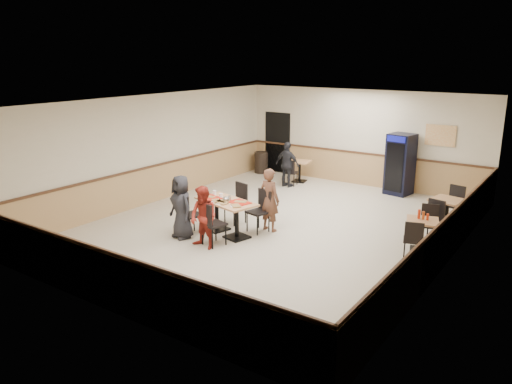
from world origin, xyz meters
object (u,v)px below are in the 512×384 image
Objects in this scene: diner_woman_right at (204,218)px; side_table_near at (422,230)px; lone_diner at (287,165)px; diner_man_opposite at (270,200)px; pepsi_cooler at (400,164)px; side_table_far at (446,209)px; diner_woman_left at (181,207)px; main_table at (226,212)px; back_table at (300,168)px; trash_bin at (261,162)px.

diner_woman_right is 1.69× the size of side_table_near.
diner_woman_right is 0.96× the size of lone_diner.
diner_man_opposite is at bearing -167.47° from side_table_near.
lone_diner is 0.79× the size of pepsi_cooler.
diner_woman_left is at bearing -140.20° from side_table_far.
diner_woman_left is 1.02× the size of lone_diner.
main_table reaches higher than side_table_near.
side_table_far is at bearing -41.46° from pepsi_cooler.
pepsi_cooler is (3.17, 1.17, 0.19)m from lone_diner.
diner_woman_right is at bearing 2.45° from diner_woman_left.
diner_woman_right is at bearing -133.32° from side_table_far.
side_table_near is at bearing -36.26° from back_table.
diner_woman_left is 2.05m from diner_man_opposite.
diner_woman_left is 1.79× the size of side_table_far.
lone_diner is 0.82m from back_table.
pepsi_cooler is at bearing 129.45° from side_table_far.
diner_man_opposite is 1.87× the size of side_table_near.
main_table reaches higher than side_table_far.
lone_diner is (-1.06, 4.46, 0.18)m from main_table.
diner_woman_right is at bearing -97.42° from pepsi_cooler.
diner_woman_left is 0.97× the size of diner_man_opposite.
diner_woman_right reaches higher than trash_bin.
pepsi_cooler is (-1.99, 2.42, 0.41)m from side_table_far.
diner_woman_right is 1.82m from diner_man_opposite.
back_table is (-5.10, 3.74, -0.00)m from side_table_near.
diner_woman_right reaches higher than side_table_far.
back_table is 1.79m from trash_bin.
diner_man_opposite is at bearing 116.79° from lone_diner.
back_table is 1.02× the size of trash_bin.
diner_man_opposite is 0.83× the size of pepsi_cooler.
side_table_far is at bearing 52.20° from main_table.
diner_man_opposite is 5.08m from pepsi_cooler.
pepsi_cooler is (1.96, 6.61, 0.22)m from diner_woman_right.
lone_diner is 1.75× the size of side_table_far.
diner_man_opposite reaches higher than diner_woman_right.
diner_woman_left is at bearing -154.29° from side_table_near.
diner_man_opposite is 3.44m from side_table_near.
trash_bin is (-6.91, 2.38, -0.12)m from side_table_far.
main_table is 2.16× the size of back_table.
main_table reaches higher than back_table.
main_table is at bearing 103.96° from diner_woman_right.
side_table_near and back_table have the same top height.
lone_diner is 1.89× the size of back_table.
side_table_far is (3.41, 2.45, -0.26)m from diner_man_opposite.
main_table is 0.99m from diner_woman_right.
lone_diner is at bearing -57.16° from diner_man_opposite.
trash_bin is at bearing 125.00° from diner_woman_left.
side_table_far is at bearing 52.29° from diner_woman_right.
side_table_near is at bearing -30.84° from trash_bin.
diner_man_opposite is (0.54, 1.73, 0.07)m from diner_woman_right.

